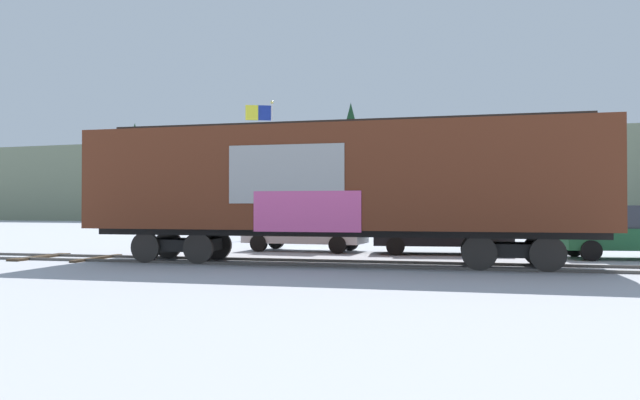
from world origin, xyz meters
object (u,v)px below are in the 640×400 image
Objects in this scene: freight_car at (336,181)px; parked_car_green at (627,233)px; parked_car_silver at (304,228)px; flagpole at (266,148)px; parked_car_black at (439,231)px.

parked_car_green is at bearing 27.95° from freight_car.
parked_car_silver is 1.03× the size of parked_car_green.
parked_car_green is at bearing -1.33° from parked_car_silver.
flagpole reaches higher than parked_car_black.
parked_car_black is (5.04, 0.10, -0.07)m from parked_car_silver.
parked_car_silver is 0.92× the size of parked_car_black.
flagpole is 1.54× the size of parked_car_black.
parked_car_green is at bearing -29.74° from flagpole.
freight_car reaches higher than parked_car_black.
freight_car is 1.95× the size of flagpole.
parked_car_black is (10.31, -8.95, -4.13)m from flagpole.
flagpole is (-7.83, 13.79, 2.54)m from freight_car.
flagpole reaches higher than freight_car.
parked_car_black is at bearing 1.14° from parked_car_silver.
freight_car is at bearing -61.59° from parked_car_silver.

